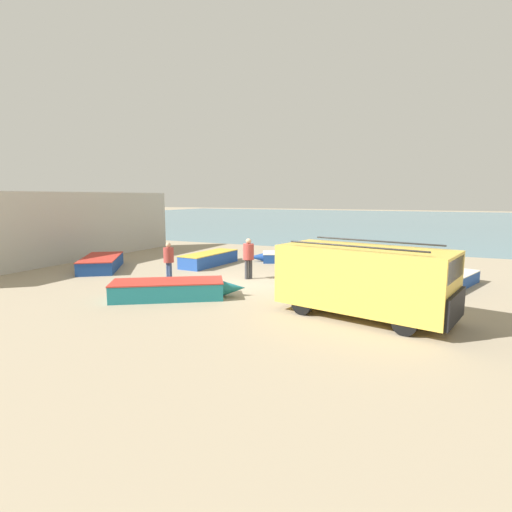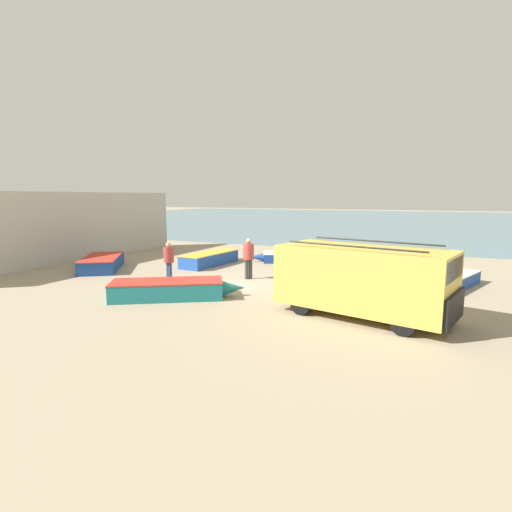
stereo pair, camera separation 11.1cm
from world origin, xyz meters
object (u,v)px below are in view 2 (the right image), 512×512
Objects in this scene: fishing_rowboat_0 at (297,257)px; fishing_rowboat_1 at (212,258)px; fisherman_0 at (169,258)px; fishing_rowboat_2 at (447,281)px; fishing_rowboat_3 at (172,289)px; parked_van at (364,278)px; fishing_rowboat_4 at (103,262)px; fisherman_1 at (249,255)px.

fishing_rowboat_1 is at bearing 13.71° from fishing_rowboat_0.
fisherman_0 is (0.49, -4.27, 0.65)m from fishing_rowboat_1.
fisherman_0 reaches higher than fishing_rowboat_2.
fishing_rowboat_1 is (-3.76, -2.84, 0.08)m from fishing_rowboat_0.
fishing_rowboat_2 is 11.26m from fisherman_0.
fishing_rowboat_1 reaches higher than fishing_rowboat_0.
fishing_rowboat_3 is (-8.77, -5.84, 0.06)m from fishing_rowboat_2.
fishing_rowboat_2 is at bearing 79.04° from parked_van.
fishing_rowboat_3 is at bearing -151.60° from fishing_rowboat_4.
fishing_rowboat_0 is 8.25m from fishing_rowboat_2.
fisherman_1 reaches higher than fishing_rowboat_3.
fishing_rowboat_1 reaches higher than fishing_rowboat_3.
fisherman_0 is at bearing 96.63° from fishing_rowboat_3.
fishing_rowboat_1 reaches higher than fishing_rowboat_4.
fisherman_0 is at bearing -136.33° from fishing_rowboat_4.
parked_van reaches higher than fishing_rowboat_3.
parked_van is 13.42m from fishing_rowboat_4.
fisherman_0 is (-3.27, -7.11, 0.72)m from fishing_rowboat_0.
fishing_rowboat_0 is (-5.10, 8.88, -0.90)m from parked_van.
fishing_rowboat_4 is (-4.26, -3.35, -0.01)m from fishing_rowboat_1.
fisherman_1 is (0.99, 4.10, 0.74)m from fishing_rowboat_3.
fishing_rowboat_1 is 2.75× the size of fisherman_0.
fishing_rowboat_1 is 4.29m from fisherman_1.
fishing_rowboat_3 is (-6.47, -0.59, -0.84)m from parked_van.
fishing_rowboat_2 is 1.03× the size of fishing_rowboat_3.
fishing_rowboat_4 is 2.61× the size of fisherman_0.
fishing_rowboat_4 is (-8.02, -6.19, 0.06)m from fishing_rowboat_0.
fishing_rowboat_4 is at bearing -178.89° from parked_van.
fishing_rowboat_3 is at bearing -37.08° from fishing_rowboat_2.
fishing_rowboat_2 is 8.02m from fisherman_1.
fisherman_1 is (7.64, 0.82, 0.74)m from fishing_rowboat_4.
fisherman_0 is at bearing -168.71° from fishing_rowboat_1.
fisherman_0 is at bearing 75.55° from fisherman_1.
fishing_rowboat_2 is at bearing 130.57° from fishing_rowboat_0.
fishing_rowboat_3 is 1.04× the size of fishing_rowboat_4.
fishing_rowboat_4 is at bearing 14.34° from fishing_rowboat_0.
fishing_rowboat_3 is at bearing -155.33° from fishing_rowboat_1.
fisherman_0 is (4.75, -0.92, 0.66)m from fishing_rowboat_4.
parked_van is 6.55m from fishing_rowboat_3.
fishing_rowboat_4 is at bearing -61.33° from fishing_rowboat_2.
fishing_rowboat_3 is 2.73× the size of fisherman_0.
fishing_rowboat_4 is 7.72m from fisherman_1.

